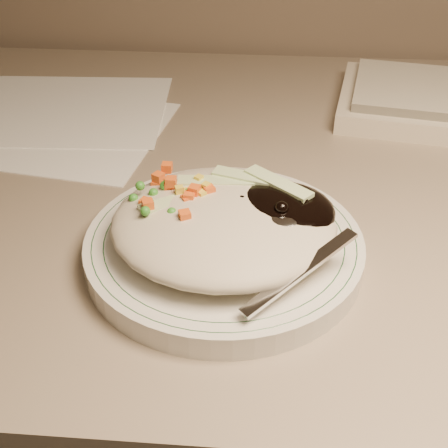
{
  "coord_description": "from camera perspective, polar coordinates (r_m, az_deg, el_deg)",
  "views": [
    {
      "loc": [
        -0.06,
        0.79,
        1.09
      ],
      "look_at": [
        -0.1,
        1.22,
        0.78
      ],
      "focal_mm": 50.0,
      "sensor_mm": 36.0,
      "label": 1
    }
  ],
  "objects": [
    {
      "name": "papers",
      "position": [
        0.83,
        -16.19,
        9.28
      ],
      "size": [
        0.33,
        0.29,
        0.0
      ],
      "color": "white",
      "rests_on": "desk"
    },
    {
      "name": "desk",
      "position": [
        0.81,
        7.81,
        -7.59
      ],
      "size": [
        1.4,
        0.7,
        0.74
      ],
      "color": "#806F5C",
      "rests_on": "ground"
    },
    {
      "name": "plate",
      "position": [
        0.55,
        0.0,
        -2.21
      ],
      "size": [
        0.24,
        0.24,
        0.02
      ],
      "primitive_type": "cylinder",
      "color": "silver",
      "rests_on": "desk"
    },
    {
      "name": "meal",
      "position": [
        0.53,
        0.45,
        0.43
      ],
      "size": [
        0.21,
        0.19,
        0.05
      ],
      "color": "#B6AC93",
      "rests_on": "plate"
    },
    {
      "name": "plate_rim",
      "position": [
        0.54,
        0.0,
        -1.37
      ],
      "size": [
        0.23,
        0.23,
        0.0
      ],
      "color": "#144723",
      "rests_on": "plate"
    }
  ]
}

